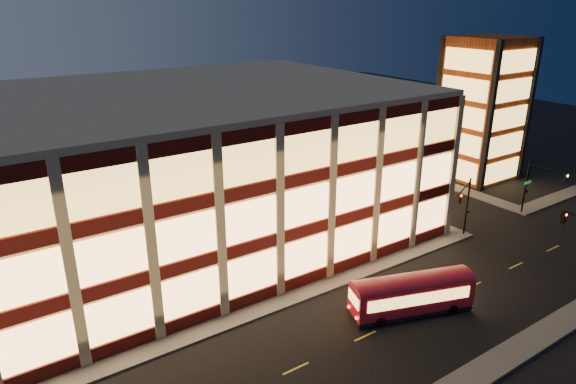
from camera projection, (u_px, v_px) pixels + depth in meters
ground at (271, 314)px, 38.56m from camera, size 200.00×200.00×0.00m
sidewalk_office_south at (230, 320)px, 37.72m from camera, size 54.00×2.00×0.15m
sidewalk_office_east at (353, 189)px, 63.84m from camera, size 2.00×30.00×0.15m
sidewalk_tower_south at (552, 200)px, 60.50m from camera, size 14.00×2.00×0.15m
sidewalk_tower_west at (414, 173)px, 69.67m from camera, size 2.00×30.00×0.15m
office_building at (146, 171)px, 47.52m from camera, size 50.45×30.45×14.50m
stair_tower at (482, 109)px, 65.80m from camera, size 8.60×8.60×18.00m
traffic_signal_far at (465, 201)px, 49.07m from camera, size 3.79×1.87×6.00m
traffic_signal_right at (540, 181)px, 54.39m from camera, size 1.20×4.37×6.00m
trolley_bus at (412, 292)px, 38.18m from camera, size 9.53×5.20×3.14m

